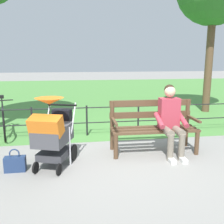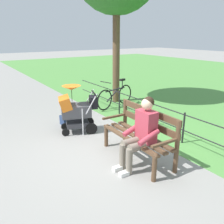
# 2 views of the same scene
# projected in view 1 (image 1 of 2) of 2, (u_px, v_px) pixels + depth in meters

# --- Properties ---
(ground_plane) EXTENTS (60.00, 60.00, 0.00)m
(ground_plane) POSITION_uv_depth(u_px,v_px,m) (124.00, 154.00, 4.72)
(ground_plane) COLOR gray
(grass_lawn) EXTENTS (40.00, 16.00, 0.01)m
(grass_lawn) POSITION_uv_depth(u_px,v_px,m) (90.00, 93.00, 13.23)
(grass_lawn) COLOR #518E42
(grass_lawn) RESTS_ON ground
(park_bench) EXTENTS (1.61, 0.63, 0.96)m
(park_bench) POSITION_uv_depth(u_px,v_px,m) (153.00, 124.00, 4.81)
(park_bench) COLOR brown
(park_bench) RESTS_ON ground
(person_on_bench) EXTENTS (0.54, 0.74, 1.28)m
(person_on_bench) POSITION_uv_depth(u_px,v_px,m) (171.00, 118.00, 4.60)
(person_on_bench) COLOR slate
(person_on_bench) RESTS_ON ground
(stroller) EXTENTS (0.75, 0.99, 1.15)m
(stroller) POSITION_uv_depth(u_px,v_px,m) (53.00, 132.00, 4.04)
(stroller) COLOR black
(stroller) RESTS_ON ground
(handbag) EXTENTS (0.32, 0.14, 0.37)m
(handbag) POSITION_uv_depth(u_px,v_px,m) (15.00, 164.00, 3.98)
(handbag) COLOR navy
(handbag) RESTS_ON ground
(park_fence) EXTENTS (8.44, 0.04, 0.70)m
(park_fence) POSITION_uv_depth(u_px,v_px,m) (134.00, 116.00, 5.95)
(park_fence) COLOR black
(park_fence) RESTS_ON ground
(bicycle) EXTENTS (0.56, 1.62, 0.89)m
(bicycle) POSITION_uv_depth(u_px,v_px,m) (4.00, 120.00, 5.82)
(bicycle) COLOR black
(bicycle) RESTS_ON ground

